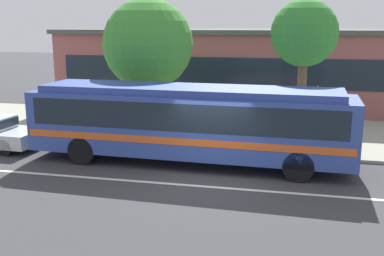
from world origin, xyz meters
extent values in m
plane|color=#39393C|center=(0.00, 0.00, 0.00)|extent=(120.00, 120.00, 0.00)
cube|color=gray|center=(0.00, 6.84, 0.06)|extent=(60.00, 8.00, 0.12)
cube|color=silver|center=(0.00, -0.80, 0.00)|extent=(56.00, 0.16, 0.01)
cube|color=#314A9B|center=(-1.07, 1.49, 1.48)|extent=(11.48, 2.77, 2.12)
cube|color=#2D4496|center=(-1.07, 1.49, 2.66)|extent=(10.56, 2.45, 0.24)
cube|color=#19232D|center=(-1.07, 1.49, 1.91)|extent=(10.80, 2.77, 0.93)
cube|color=#D65821|center=(-1.07, 1.49, 1.10)|extent=(11.25, 2.78, 0.24)
cube|color=#19232D|center=(4.59, 1.32, 1.91)|extent=(0.18, 2.14, 1.02)
cylinder|color=black|center=(2.85, 2.45, 0.50)|extent=(1.01, 0.31, 1.00)
cylinder|color=black|center=(2.78, 0.30, 0.50)|extent=(1.01, 0.31, 1.00)
cylinder|color=black|center=(-4.69, 2.67, 0.50)|extent=(1.01, 0.31, 1.00)
cylinder|color=black|center=(-4.75, 0.52, 0.50)|extent=(1.01, 0.31, 1.00)
cylinder|color=black|center=(-8.01, 2.39, 0.32)|extent=(0.65, 0.25, 0.64)
cylinder|color=black|center=(-8.08, 0.89, 0.32)|extent=(0.65, 0.25, 0.64)
cylinder|color=#705B5E|center=(2.35, 4.57, 0.57)|extent=(0.14, 0.14, 0.90)
cylinder|color=#705B5E|center=(2.35, 4.73, 0.57)|extent=(0.14, 0.14, 0.90)
cylinder|color=#A555A6|center=(2.35, 4.65, 1.33)|extent=(0.35, 0.35, 0.61)
sphere|color=#D28C89|center=(2.35, 4.65, 1.75)|extent=(0.22, 0.22, 0.22)
cylinder|color=#36383D|center=(1.75, 3.27, 0.57)|extent=(0.14, 0.14, 0.91)
cylinder|color=#36383D|center=(1.59, 3.31, 0.57)|extent=(0.14, 0.14, 0.91)
cylinder|color=#C53238|center=(1.67, 3.29, 1.32)|extent=(0.41, 0.41, 0.57)
sphere|color=#E39E64|center=(1.67, 3.29, 1.72)|extent=(0.23, 0.23, 0.23)
cylinder|color=gray|center=(3.38, 3.46, 1.35)|extent=(0.08, 0.08, 2.46)
cube|color=yellow|center=(3.38, 3.46, 2.38)|extent=(0.07, 0.44, 0.56)
cylinder|color=brown|center=(-3.69, 5.08, 1.42)|extent=(0.33, 0.33, 2.59)
sphere|color=#3C8932|center=(-3.69, 5.08, 4.07)|extent=(3.88, 3.88, 3.88)
cylinder|color=brown|center=(2.82, 5.37, 1.87)|extent=(0.38, 0.38, 3.49)
sphere|color=#318331|center=(2.82, 5.37, 4.56)|extent=(2.70, 2.70, 2.70)
cube|color=#904F4D|center=(-1.23, 14.74, 2.18)|extent=(19.73, 8.94, 4.36)
cube|color=#19232D|center=(-1.23, 10.25, 2.40)|extent=(18.15, 0.04, 1.57)
cube|color=#424B46|center=(-1.23, 14.74, 4.48)|extent=(20.13, 9.34, 0.24)
camera|label=1|loc=(2.56, -14.08, 4.92)|focal=43.20mm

